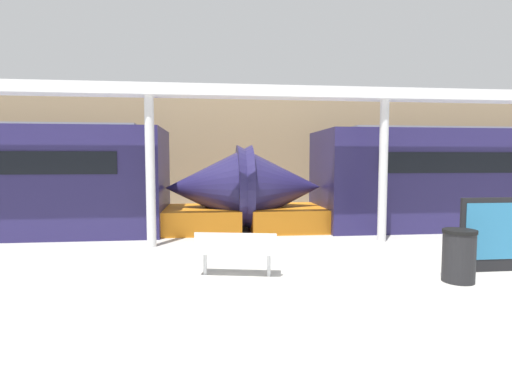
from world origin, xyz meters
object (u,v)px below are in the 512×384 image
at_px(trash_bin, 459,256).
at_px(support_column_far, 383,172).
at_px(bench_near, 236,249).
at_px(poster_board, 490,234).
at_px(support_column_near, 150,172).

relative_size(trash_bin, support_column_far, 0.25).
bearing_deg(trash_bin, bench_near, 169.16).
height_order(bench_near, support_column_far, support_column_far).
xyz_separation_m(trash_bin, support_column_far, (0.15, 3.57, 1.39)).
xyz_separation_m(poster_board, support_column_far, (-0.83, 3.02, 1.13)).
distance_m(bench_near, poster_board, 4.90).
relative_size(poster_board, support_column_near, 0.39).
bearing_deg(support_column_near, poster_board, -23.85).
bearing_deg(support_column_far, support_column_near, 180.00).
relative_size(trash_bin, poster_board, 0.65).
xyz_separation_m(bench_near, poster_board, (4.89, -0.20, 0.22)).
distance_m(bench_near, support_column_far, 5.12).
distance_m(trash_bin, support_column_far, 3.83).
bearing_deg(bench_near, poster_board, 8.88).
distance_m(poster_board, support_column_far, 3.33).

